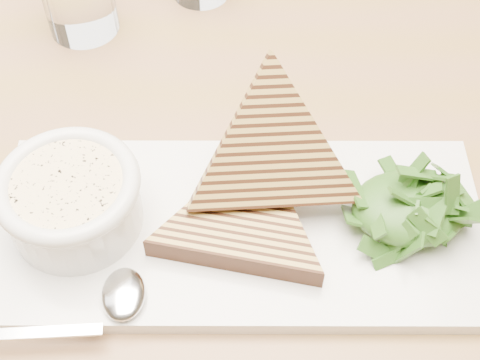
{
  "coord_description": "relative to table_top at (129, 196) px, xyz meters",
  "views": [
    {
      "loc": [
        0.11,
        -0.53,
        1.21
      ],
      "look_at": [
        0.12,
        -0.2,
        0.78
      ],
      "focal_mm": 50.0,
      "sensor_mm": 36.0,
      "label": 1
    }
  ],
  "objects": [
    {
      "name": "floor",
      "position": [
        -0.01,
        0.16,
        -0.71
      ],
      "size": [
        6.0,
        6.0,
        0.0
      ],
      "primitive_type": "plane",
      "color": "slate",
      "rests_on": "ground"
    },
    {
      "name": "table_top",
      "position": [
        0.0,
        0.0,
        0.0
      ],
      "size": [
        1.15,
        0.81,
        0.04
      ],
      "primitive_type": "cube",
      "rotation": [
        0.0,
        0.0,
        -0.07
      ],
      "color": "#916743",
      "rests_on": "ground"
    },
    {
      "name": "table_leg_br",
      "position": [
        0.5,
        0.32,
        -0.37
      ],
      "size": [
        0.06,
        0.06,
        0.69
      ],
      "primitive_type": "cylinder",
      "color": "#916743",
      "rests_on": "ground"
    },
    {
      "name": "platter",
      "position": [
        0.1,
        -0.06,
        0.03
      ],
      "size": [
        0.42,
        0.2,
        0.02
      ],
      "primitive_type": "cube",
      "rotation": [
        0.0,
        0.0,
        -0.04
      ],
      "color": "white",
      "rests_on": "table_top"
    },
    {
      "name": "soup_bowl",
      "position": [
        -0.03,
        -0.05,
        0.06
      ],
      "size": [
        0.11,
        0.11,
        0.04
      ],
      "primitive_type": "cylinder",
      "color": "white",
      "rests_on": "platter"
    },
    {
      "name": "soup",
      "position": [
        -0.03,
        -0.05,
        0.08
      ],
      "size": [
        0.09,
        0.09,
        0.01
      ],
      "primitive_type": "cylinder",
      "color": "beige",
      "rests_on": "soup_bowl"
    },
    {
      "name": "bowl_rim",
      "position": [
        -0.03,
        -0.05,
        0.09
      ],
      "size": [
        0.12,
        0.12,
        0.01
      ],
      "primitive_type": "torus",
      "color": "white",
      "rests_on": "soup_bowl"
    },
    {
      "name": "sandwich_flat",
      "position": [
        0.1,
        -0.06,
        0.05
      ],
      "size": [
        0.2,
        0.2,
        0.02
      ],
      "primitive_type": null,
      "rotation": [
        0.0,
        0.0,
        -0.24
      ],
      "color": "tan",
      "rests_on": "platter"
    },
    {
      "name": "sandwich_lean",
      "position": [
        0.13,
        -0.03,
        0.09
      ],
      "size": [
        0.17,
        0.18,
        0.19
      ],
      "primitive_type": null,
      "rotation": [
        0.91,
        0.0,
        0.03
      ],
      "color": "tan",
      "rests_on": "sandwich_flat"
    },
    {
      "name": "salad_base",
      "position": [
        0.24,
        -0.06,
        0.05
      ],
      "size": [
        0.1,
        0.07,
        0.04
      ],
      "primitive_type": "ellipsoid",
      "color": "#173F10",
      "rests_on": "platter"
    },
    {
      "name": "arugula_pile",
      "position": [
        0.24,
        -0.06,
        0.06
      ],
      "size": [
        0.11,
        0.1,
        0.05
      ],
      "primitive_type": null,
      "color": "#416F24",
      "rests_on": "platter"
    },
    {
      "name": "spoon_bowl",
      "position": [
        0.01,
        -0.12,
        0.04
      ],
      "size": [
        0.04,
        0.05,
        0.01
      ],
      "primitive_type": "ellipsoid",
      "rotation": [
        0.0,
        0.0,
        0.02
      ],
      "color": "silver",
      "rests_on": "platter"
    },
    {
      "name": "spoon_handle",
      "position": [
        -0.06,
        -0.15,
        0.04
      ],
      "size": [
        0.12,
        0.01,
        0.0
      ],
      "primitive_type": "cube",
      "rotation": [
        0.0,
        0.0,
        0.02
      ],
      "color": "silver",
      "rests_on": "platter"
    }
  ]
}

